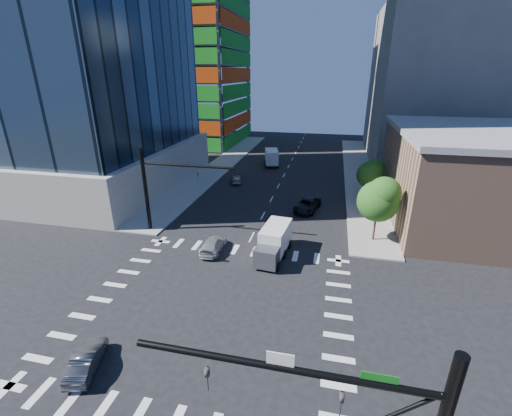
# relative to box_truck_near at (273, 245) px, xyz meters

# --- Properties ---
(ground) EXTENTS (160.00, 160.00, 0.00)m
(ground) POSITION_rel_box_truck_near_xyz_m (-2.92, -8.32, -1.28)
(ground) COLOR black
(ground) RESTS_ON ground
(road_markings) EXTENTS (20.00, 20.00, 0.01)m
(road_markings) POSITION_rel_box_truck_near_xyz_m (-2.92, -8.32, -1.27)
(road_markings) COLOR silver
(road_markings) RESTS_ON ground
(sidewalk_ne) EXTENTS (5.00, 60.00, 0.15)m
(sidewalk_ne) POSITION_rel_box_truck_near_xyz_m (9.58, 31.68, -1.20)
(sidewalk_ne) COLOR gray
(sidewalk_ne) RESTS_ON ground
(sidewalk_nw) EXTENTS (5.00, 60.00, 0.15)m
(sidewalk_nw) POSITION_rel_box_truck_near_xyz_m (-15.42, 31.68, -1.20)
(sidewalk_nw) COLOR gray
(sidewalk_nw) RESTS_ON ground
(construction_building) EXTENTS (25.16, 34.50, 70.60)m
(construction_building) POSITION_rel_box_truck_near_xyz_m (-30.34, 53.61, 23.33)
(construction_building) COLOR slate
(construction_building) RESTS_ON ground
(commercial_building) EXTENTS (20.50, 22.50, 10.60)m
(commercial_building) POSITION_rel_box_truck_near_xyz_m (22.08, 13.68, 4.03)
(commercial_building) COLOR #977058
(commercial_building) RESTS_ON ground
(bg_building_ne) EXTENTS (24.00, 30.00, 28.00)m
(bg_building_ne) POSITION_rel_box_truck_near_xyz_m (24.08, 46.68, 12.72)
(bg_building_ne) COLOR slate
(bg_building_ne) RESTS_ON ground
(signal_mast_nw) EXTENTS (10.20, 0.40, 9.00)m
(signal_mast_nw) POSITION_rel_box_truck_near_xyz_m (-12.92, 3.18, 4.22)
(signal_mast_nw) COLOR black
(signal_mast_nw) RESTS_ON sidewalk_nw
(tree_south) EXTENTS (4.16, 4.16, 6.82)m
(tree_south) POSITION_rel_box_truck_near_xyz_m (9.71, 5.58, 3.41)
(tree_south) COLOR #382316
(tree_south) RESTS_ON sidewalk_ne
(tree_north) EXTENTS (3.54, 3.52, 5.78)m
(tree_north) POSITION_rel_box_truck_near_xyz_m (10.01, 17.58, 2.71)
(tree_north) COLOR #382316
(tree_north) RESTS_ON sidewalk_ne
(car_nb_far) EXTENTS (3.47, 5.69, 1.47)m
(car_nb_far) POSITION_rel_box_truck_near_xyz_m (2.20, 12.55, -0.54)
(car_nb_far) COLOR black
(car_nb_far) RESTS_ON ground
(car_sb_near) EXTENTS (1.92, 4.50, 1.29)m
(car_sb_near) POSITION_rel_box_truck_near_xyz_m (-5.92, -0.02, -0.63)
(car_sb_near) COLOR silver
(car_sb_near) RESTS_ON ground
(car_sb_mid) EXTENTS (2.65, 4.18, 1.33)m
(car_sb_mid) POSITION_rel_box_truck_near_xyz_m (-9.75, 22.00, -0.62)
(car_sb_mid) COLOR #95989C
(car_sb_mid) RESTS_ON ground
(car_sb_cross) EXTENTS (2.38, 4.00, 1.25)m
(car_sb_cross) POSITION_rel_box_truck_near_xyz_m (-8.44, -15.28, -0.66)
(car_sb_cross) COLOR #4A494E
(car_sb_cross) RESTS_ON ground
(box_truck_near) EXTENTS (2.90, 5.72, 2.89)m
(box_truck_near) POSITION_rel_box_truck_near_xyz_m (0.00, 0.00, 0.00)
(box_truck_near) COLOR black
(box_truck_near) RESTS_ON ground
(box_truck_far) EXTENTS (3.68, 6.11, 2.99)m
(box_truck_far) POSITION_rel_box_truck_near_xyz_m (-6.30, 34.22, 0.05)
(box_truck_far) COLOR black
(box_truck_far) RESTS_ON ground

